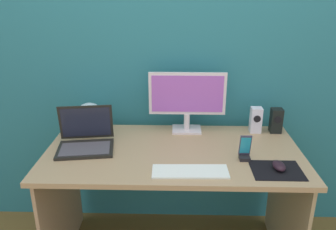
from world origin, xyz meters
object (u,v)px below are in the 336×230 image
object	(u,v)px
fishbowl	(90,118)
keyboard_external	(190,171)
phone_in_dock	(245,151)
speaker_near_monitor	(256,120)
monitor	(187,99)
laptop	(86,140)
mouse	(279,166)
speaker_right	(276,121)

from	to	relation	value
fishbowl	keyboard_external	distance (m)	0.79
phone_in_dock	fishbowl	bearing A→B (deg)	159.05
speaker_near_monitor	fishbowl	bearing A→B (deg)	-179.04
monitor	laptop	xyz separation A→B (m)	(-0.58, -0.25, -0.17)
keyboard_external	mouse	xyz separation A→B (m)	(0.44, 0.04, 0.02)
monitor	speaker_near_monitor	distance (m)	0.45
speaker_right	monitor	bearing A→B (deg)	179.11
monitor	speaker_near_monitor	world-z (taller)	monitor
laptop	fishbowl	bearing A→B (deg)	97.17
laptop	phone_in_dock	bearing A→B (deg)	-7.65
fishbowl	mouse	distance (m)	1.15
speaker_right	fishbowl	xyz separation A→B (m)	(-1.16, -0.02, 0.01)
monitor	speaker_right	world-z (taller)	monitor
fishbowl	mouse	bearing A→B (deg)	-23.10
keyboard_external	mouse	bearing A→B (deg)	3.89
monitor	mouse	bearing A→B (deg)	-46.62
laptop	keyboard_external	distance (m)	0.64
phone_in_dock	laptop	bearing A→B (deg)	172.35
speaker_right	mouse	xyz separation A→B (m)	(-0.10, -0.47, -0.06)
fishbowl	monitor	bearing A→B (deg)	2.45
keyboard_external	phone_in_dock	xyz separation A→B (m)	(0.29, 0.15, 0.04)
speaker_right	keyboard_external	bearing A→B (deg)	-137.16
monitor	mouse	distance (m)	0.68
monitor	speaker_right	distance (m)	0.57
mouse	phone_in_dock	xyz separation A→B (m)	(-0.15, 0.10, 0.03)
monitor	mouse	world-z (taller)	monitor
speaker_near_monitor	mouse	world-z (taller)	speaker_near_monitor
fishbowl	phone_in_dock	world-z (taller)	fishbowl
monitor	fishbowl	world-z (taller)	monitor
monitor	laptop	distance (m)	0.65
fishbowl	phone_in_dock	size ratio (longest dim) A/B	1.37
monitor	speaker_near_monitor	bearing A→B (deg)	-1.14
laptop	speaker_near_monitor	bearing A→B (deg)	13.73
speaker_right	laptop	distance (m)	1.15
speaker_right	phone_in_dock	xyz separation A→B (m)	(-0.26, -0.36, -0.03)
speaker_right	mouse	bearing A→B (deg)	-102.50
speaker_near_monitor	phone_in_dock	xyz separation A→B (m)	(-0.13, -0.36, -0.03)
keyboard_external	monitor	bearing A→B (deg)	89.23
monitor	phone_in_dock	size ratio (longest dim) A/B	3.39
speaker_right	laptop	bearing A→B (deg)	-167.74
monitor	speaker_near_monitor	xyz separation A→B (m)	(0.43, -0.01, -0.13)
speaker_near_monitor	mouse	size ratio (longest dim) A/B	1.60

